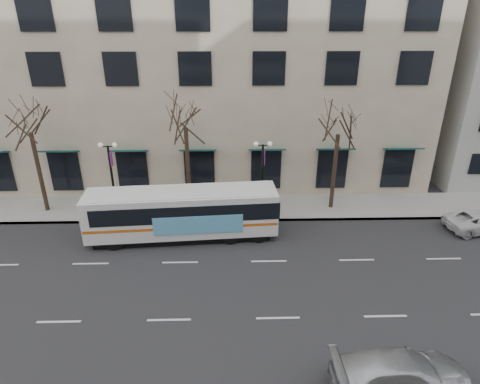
{
  "coord_description": "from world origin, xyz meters",
  "views": [
    {
      "loc": [
        2.9,
        -16.65,
        12.89
      ],
      "look_at": [
        3.39,
        2.99,
        4.0
      ],
      "focal_mm": 30.0,
      "sensor_mm": 36.0,
      "label": 1
    }
  ],
  "objects_px": {
    "lamp_post_left": "(112,175)",
    "tree_far_mid": "(185,114)",
    "tree_far_right": "(340,120)",
    "silver_car": "(402,374)",
    "tree_far_left": "(27,118)",
    "lamp_post_right": "(262,174)",
    "city_bus": "(184,212)"
  },
  "relations": [
    {
      "from": "lamp_post_left",
      "to": "tree_far_mid",
      "type": "bearing_deg",
      "value": 6.85
    },
    {
      "from": "tree_far_right",
      "to": "silver_car",
      "type": "height_order",
      "value": "tree_far_right"
    },
    {
      "from": "tree_far_left",
      "to": "lamp_post_right",
      "type": "height_order",
      "value": "tree_far_left"
    },
    {
      "from": "tree_far_mid",
      "to": "tree_far_left",
      "type": "bearing_deg",
      "value": -180.0
    },
    {
      "from": "tree_far_mid",
      "to": "silver_car",
      "type": "bearing_deg",
      "value": -58.75
    },
    {
      "from": "tree_far_left",
      "to": "tree_far_right",
      "type": "xyz_separation_m",
      "value": [
        20.0,
        0.0,
        -0.28
      ]
    },
    {
      "from": "lamp_post_left",
      "to": "lamp_post_right",
      "type": "height_order",
      "value": "same"
    },
    {
      "from": "tree_far_right",
      "to": "city_bus",
      "type": "bearing_deg",
      "value": -159.88
    },
    {
      "from": "tree_far_left",
      "to": "city_bus",
      "type": "height_order",
      "value": "tree_far_left"
    },
    {
      "from": "lamp_post_left",
      "to": "silver_car",
      "type": "bearing_deg",
      "value": -45.61
    },
    {
      "from": "silver_car",
      "to": "tree_far_mid",
      "type": "bearing_deg",
      "value": 29.65
    },
    {
      "from": "lamp_post_left",
      "to": "lamp_post_right",
      "type": "xyz_separation_m",
      "value": [
        10.0,
        0.0,
        0.0
      ]
    },
    {
      "from": "tree_far_right",
      "to": "city_bus",
      "type": "height_order",
      "value": "tree_far_right"
    },
    {
      "from": "lamp_post_left",
      "to": "silver_car",
      "type": "relative_size",
      "value": 1.0
    },
    {
      "from": "tree_far_mid",
      "to": "lamp_post_right",
      "type": "bearing_deg",
      "value": -6.83
    },
    {
      "from": "tree_far_left",
      "to": "lamp_post_left",
      "type": "height_order",
      "value": "tree_far_left"
    },
    {
      "from": "lamp_post_right",
      "to": "city_bus",
      "type": "relative_size",
      "value": 0.45
    },
    {
      "from": "tree_far_left",
      "to": "tree_far_right",
      "type": "distance_m",
      "value": 20.0
    },
    {
      "from": "tree_far_mid",
      "to": "city_bus",
      "type": "relative_size",
      "value": 0.73
    },
    {
      "from": "tree_far_right",
      "to": "lamp_post_right",
      "type": "relative_size",
      "value": 1.55
    },
    {
      "from": "lamp_post_right",
      "to": "silver_car",
      "type": "relative_size",
      "value": 1.0
    },
    {
      "from": "tree_far_mid",
      "to": "city_bus",
      "type": "height_order",
      "value": "tree_far_mid"
    },
    {
      "from": "lamp_post_left",
      "to": "lamp_post_right",
      "type": "bearing_deg",
      "value": 0.0
    },
    {
      "from": "lamp_post_left",
      "to": "city_bus",
      "type": "xyz_separation_m",
      "value": [
        4.99,
        -3.06,
        -1.24
      ]
    },
    {
      "from": "tree_far_left",
      "to": "silver_car",
      "type": "xyz_separation_m",
      "value": [
        19.1,
        -15.0,
        -5.94
      ]
    },
    {
      "from": "tree_far_mid",
      "to": "lamp_post_right",
      "type": "relative_size",
      "value": 1.64
    },
    {
      "from": "lamp_post_left",
      "to": "silver_car",
      "type": "height_order",
      "value": "lamp_post_left"
    },
    {
      "from": "tree_far_right",
      "to": "lamp_post_left",
      "type": "distance_m",
      "value": 15.4
    },
    {
      "from": "city_bus",
      "to": "silver_car",
      "type": "distance_m",
      "value": 14.57
    },
    {
      "from": "silver_car",
      "to": "city_bus",
      "type": "bearing_deg",
      "value": 37.15
    },
    {
      "from": "lamp_post_right",
      "to": "silver_car",
      "type": "distance_m",
      "value": 15.13
    },
    {
      "from": "tree_far_mid",
      "to": "silver_car",
      "type": "height_order",
      "value": "tree_far_mid"
    }
  ]
}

